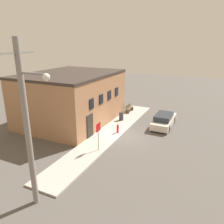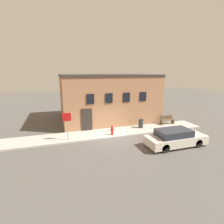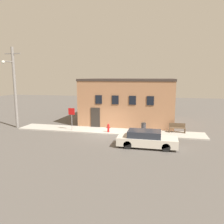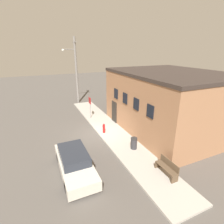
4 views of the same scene
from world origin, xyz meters
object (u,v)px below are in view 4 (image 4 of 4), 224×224
object	(u,v)px
fire_hydrant	(104,128)
bench	(167,168)
trash_bin	(134,143)
parked_car	(75,162)
utility_pole	(76,70)
stop_sign	(90,104)

from	to	relation	value
fire_hydrant	bench	world-z (taller)	bench
fire_hydrant	trash_bin	xyz separation A→B (m)	(3.31, 1.04, 0.02)
parked_car	trash_bin	bearing A→B (deg)	97.30
trash_bin	fire_hydrant	bearing A→B (deg)	-162.58
bench	utility_pole	distance (m)	17.21
utility_pole	parked_car	distance (m)	15.06
parked_car	fire_hydrant	bearing A→B (deg)	138.48
parked_car	stop_sign	bearing A→B (deg)	155.94
bench	trash_bin	world-z (taller)	bench
trash_bin	utility_pole	xyz separation A→B (m)	(-13.52, -0.83, 3.92)
fire_hydrant	stop_sign	distance (m)	3.93
stop_sign	parked_car	bearing A→B (deg)	-24.06
utility_pole	parked_car	world-z (taller)	utility_pole
stop_sign	fire_hydrant	bearing A→B (deg)	0.37
fire_hydrant	parked_car	xyz separation A→B (m)	(3.88, -3.43, 0.10)
fire_hydrant	bench	xyz separation A→B (m)	(6.50, 1.35, 0.02)
bench	utility_pole	bearing A→B (deg)	-176.07
fire_hydrant	utility_pole	distance (m)	10.95
fire_hydrant	bench	bearing A→B (deg)	11.73
bench	parked_car	size ratio (longest dim) A/B	0.33
fire_hydrant	stop_sign	size ratio (longest dim) A/B	0.37
stop_sign	parked_car	size ratio (longest dim) A/B	0.49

